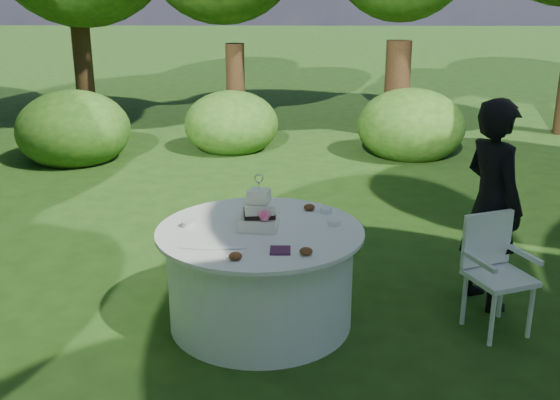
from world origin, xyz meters
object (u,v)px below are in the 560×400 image
Objects in this scene: table at (260,276)px; chair at (494,264)px; guest at (492,204)px; napkins at (280,250)px; cake at (259,214)px.

table is 1.75× the size of chair.
chair reaches higher than table.
guest reaches higher than table.
napkins is at bearing 94.78° from guest.
table is at bearing 80.50° from guest.
table is 3.74× the size of cake.
cake is at bearing 109.61° from napkins.
chair is at bearing 13.72° from napkins.
guest reaches higher than cake.
napkins is 0.16× the size of chair.
cake is at bearing 177.70° from chair.
guest is 1.92m from table.
cake reaches higher than napkins.
cake reaches higher than table.
napkins is at bearing -69.81° from table.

